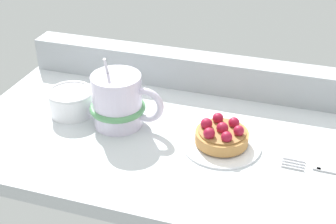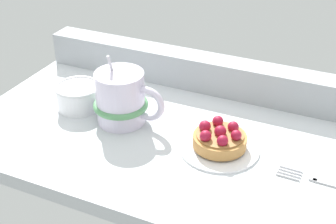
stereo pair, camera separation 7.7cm
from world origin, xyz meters
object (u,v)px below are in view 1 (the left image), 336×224
object	(u,v)px
coffee_mug	(119,102)
sugar_bowl	(71,101)
raspberry_tart	(222,134)
dessert_plate	(221,144)

from	to	relation	value
coffee_mug	sugar_bowl	world-z (taller)	coffee_mug
sugar_bowl	raspberry_tart	bearing A→B (deg)	-3.85
raspberry_tart	sugar_bowl	world-z (taller)	sugar_bowl
raspberry_tart	dessert_plate	bearing A→B (deg)	-6.23
coffee_mug	dessert_plate	bearing A→B (deg)	-2.81
raspberry_tart	coffee_mug	xyz separation A→B (cm)	(-18.38, 0.90, 2.39)
raspberry_tart	coffee_mug	distance (cm)	18.55
coffee_mug	sugar_bowl	distance (cm)	10.11
dessert_plate	raspberry_tart	world-z (taller)	raspberry_tart
dessert_plate	sugar_bowl	xyz separation A→B (cm)	(-28.26, 1.91, 2.09)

